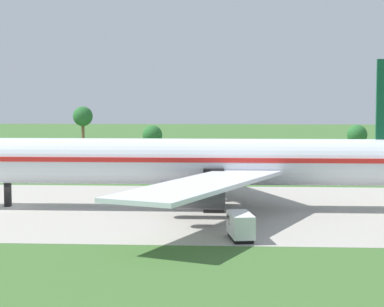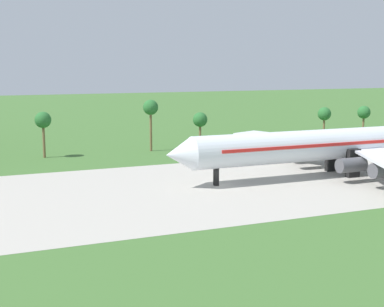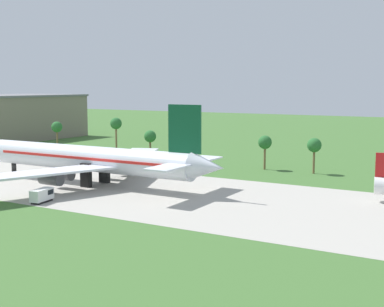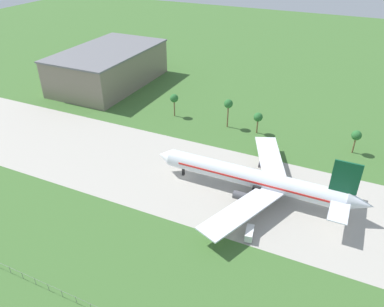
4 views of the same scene
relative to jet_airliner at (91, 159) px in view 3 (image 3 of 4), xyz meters
The scene contains 6 objects.
ground_plane 24.99m from the jet_airliner, behind, with size 600.00×600.00×0.00m, color #3D662D.
taxiway_strip 24.99m from the jet_airliner, behind, with size 320.00×44.00×0.02m.
jet_airliner is the anchor object (origin of this frame).
baggage_tug 19.92m from the jet_airliner, 77.78° to the right, with size 2.79×5.33×2.59m.
terminal_building 114.86m from the jet_airliner, 148.31° to the left, with size 36.72×61.20×18.26m.
palm_tree_row 39.79m from the jet_airliner, 95.98° to the left, with size 90.91×3.60×12.26m.
Camera 3 is at (102.99, -90.81, 22.07)m, focal length 50.00 mm.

